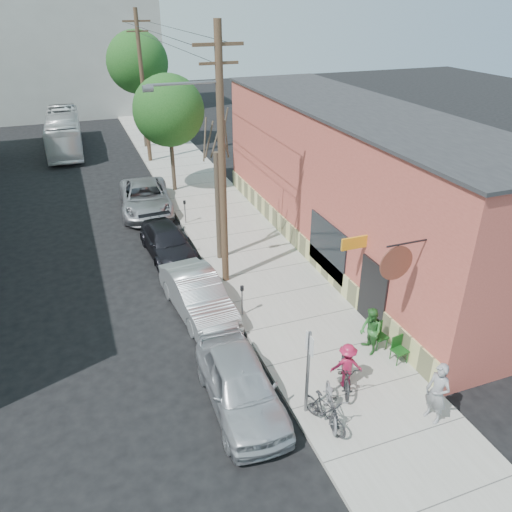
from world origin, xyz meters
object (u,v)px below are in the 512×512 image
object	(u,v)px
parking_meter_far	(185,208)
car_0	(241,384)
sign_post	(308,365)
patio_chair_b	(380,336)
tree_bare	(218,207)
patron_green	(371,331)
bus	(64,132)
patron_grey	(437,393)
parked_bike_a	(325,411)
car_2	(167,242)
tree_leafy_far	(137,62)
parked_bike_b	(332,402)
tree_leafy_mid	(169,111)
parking_meter_near	(242,296)
patio_chair_a	(400,350)
utility_pole_near	(220,158)
car_3	(146,198)
car_1	(198,295)
cyclist	(347,365)

from	to	relation	value
parking_meter_far	car_0	size ratio (longest dim) A/B	0.26
sign_post	patio_chair_b	bearing A→B (deg)	26.70
tree_bare	patron_green	size ratio (longest dim) A/B	2.95
tree_bare	bus	distance (m)	22.73
bus	patron_green	bearing A→B (deg)	-72.22
sign_post	patron_grey	world-z (taller)	sign_post
parked_bike_a	car_2	bearing A→B (deg)	83.06
tree_leafy_far	parked_bike_b	distance (m)	31.30
tree_leafy_mid	parking_meter_far	bearing A→B (deg)	-95.99
patio_chair_b	tree_leafy_mid	bearing A→B (deg)	91.23
parking_meter_near	patio_chair_a	distance (m)	5.86
patron_green	bus	world-z (taller)	bus
utility_pole_near	car_0	xyz separation A→B (m)	(-1.67, -6.99, -4.61)
parking_meter_near	patron_grey	xyz separation A→B (m)	(3.34, -6.81, 0.12)
patron_green	car_3	bearing A→B (deg)	-158.81
car_1	patron_green	bearing A→B (deg)	-49.77
car_2	parking_meter_near	bearing A→B (deg)	-79.63
parking_meter_near	tree_leafy_mid	xyz separation A→B (m)	(0.55, 14.37, 3.95)
tree_bare	tree_leafy_mid	world-z (taller)	tree_leafy_mid
parking_meter_near	car_2	world-z (taller)	parking_meter_near
sign_post	patron_green	xyz separation A→B (m)	(3.16, 1.71, -0.85)
tree_leafy_mid	tree_leafy_far	bearing A→B (deg)	90.00
cyclist	car_2	size ratio (longest dim) A/B	0.33
parking_meter_near	car_2	bearing A→B (deg)	104.45
parking_meter_far	tree_bare	distance (m)	4.71
patron_green	patio_chair_b	bearing A→B (deg)	106.43
parked_bike_b	car_3	xyz separation A→B (m)	(-2.32, 17.49, 0.15)
parking_meter_near	tree_bare	size ratio (longest dim) A/B	0.25
sign_post	car_3	bearing A→B (deg)	95.75
parked_bike_a	sign_post	bearing A→B (deg)	95.00
sign_post	parking_meter_near	xyz separation A→B (m)	(-0.10, 5.28, -0.85)
utility_pole_near	parking_meter_near	bearing A→B (deg)	-92.95
parking_meter_far	parked_bike_b	world-z (taller)	parking_meter_far
parking_meter_near	cyclist	xyz separation A→B (m)	(1.72, -4.71, -0.08)
patron_green	car_0	world-z (taller)	patron_green
tree_leafy_mid	car_2	world-z (taller)	tree_leafy_mid
tree_bare	tree_leafy_mid	bearing A→B (deg)	90.00
tree_leafy_far	car_3	xyz separation A→B (m)	(-2.17, -13.28, -5.62)
parking_meter_near	car_1	bearing A→B (deg)	146.69
patio_chair_a	car_3	size ratio (longest dim) A/B	0.15
parking_meter_far	car_0	xyz separation A→B (m)	(-1.53, -13.40, -0.18)
patron_grey	car_3	distance (m)	19.25
tree_leafy_far	car_3	world-z (taller)	tree_leafy_far
tree_leafy_far	cyclist	distance (m)	30.31
car_2	patron_green	bearing A→B (deg)	-67.54
utility_pole_near	car_2	distance (m)	6.08
tree_leafy_mid	car_2	distance (m)	9.54
patron_green	car_1	size ratio (longest dim) A/B	0.35
cyclist	bus	distance (m)	32.16
parking_meter_near	parking_meter_far	world-z (taller)	same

